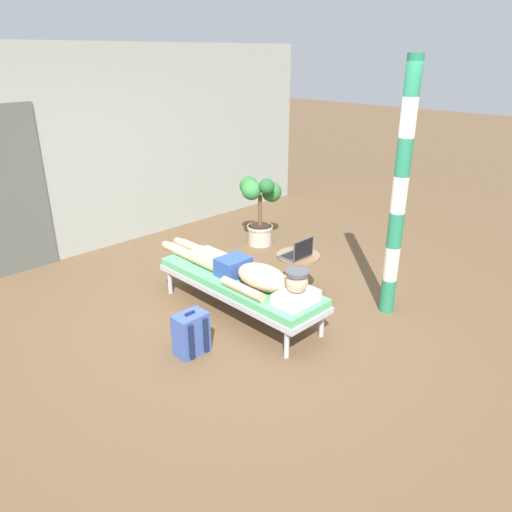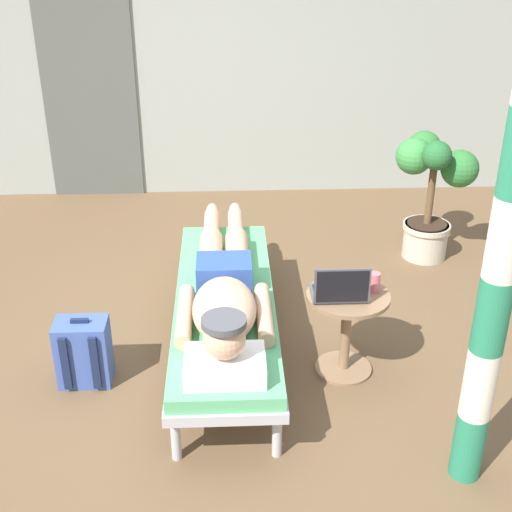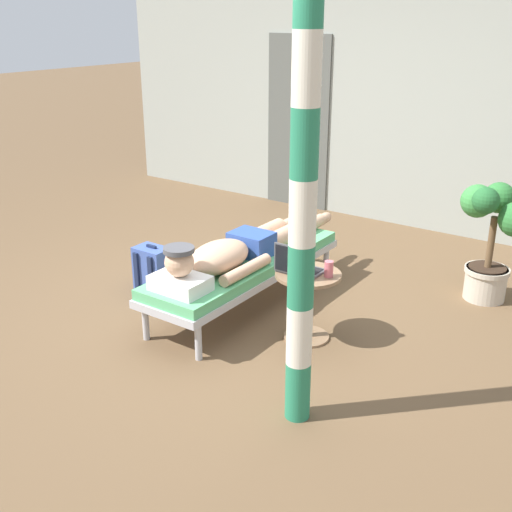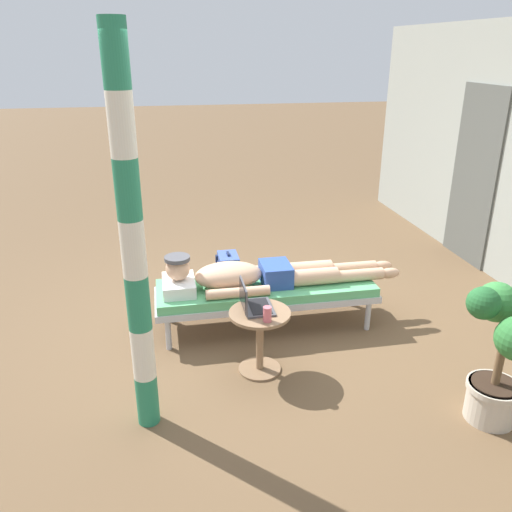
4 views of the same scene
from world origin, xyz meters
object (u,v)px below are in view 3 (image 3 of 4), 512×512
at_px(lounge_chair, 245,266).
at_px(side_table, 308,294).
at_px(potted_plant, 492,234).
at_px(backpack, 153,270).
at_px(person_reclining, 237,250).
at_px(laptop, 298,266).
at_px(drink_glass, 329,269).
at_px(porch_post, 303,212).

distance_m(lounge_chair, side_table, 0.73).
bearing_deg(potted_plant, backpack, -147.85).
relative_size(person_reclining, laptop, 7.00).
bearing_deg(laptop, drink_glass, 20.37).
height_order(lounge_chair, side_table, side_table).
height_order(side_table, drink_glass, drink_glass).
bearing_deg(backpack, person_reclining, 8.25).
bearing_deg(person_reclining, porch_post, -39.41).
height_order(laptop, porch_post, porch_post).
distance_m(drink_glass, porch_post, 1.18).
bearing_deg(laptop, person_reclining, 168.09).
bearing_deg(side_table, lounge_chair, 164.59).
height_order(lounge_chair, drink_glass, drink_glass).
distance_m(side_table, backpack, 1.53).
bearing_deg(laptop, backpack, 179.30).
bearing_deg(drink_glass, potted_plant, 63.49).
xyz_separation_m(person_reclining, side_table, (0.71, -0.08, -0.16)).
bearing_deg(lounge_chair, side_table, -15.41).
relative_size(laptop, backpack, 0.73).
bearing_deg(drink_glass, porch_post, -71.01).
xyz_separation_m(drink_glass, potted_plant, (0.72, 1.44, -0.00)).
xyz_separation_m(backpack, porch_post, (1.98, -0.84, 1.09)).
bearing_deg(backpack, side_table, 1.26).
bearing_deg(lounge_chair, person_reclining, -90.00).
relative_size(drink_glass, potted_plant, 0.12).
height_order(potted_plant, porch_post, porch_post).
relative_size(laptop, potted_plant, 0.31).
bearing_deg(backpack, lounge_chair, 15.59).
bearing_deg(laptop, side_table, 40.52).
height_order(lounge_chair, laptop, laptop).
bearing_deg(person_reclining, drink_glass, -3.90).
xyz_separation_m(side_table, potted_plant, (0.87, 1.47, 0.22)).
bearing_deg(drink_glass, side_table, -169.91).
xyz_separation_m(backpack, potted_plant, (2.39, 1.50, 0.38)).
bearing_deg(laptop, porch_post, -57.68).
height_order(side_table, backpack, side_table).
bearing_deg(porch_post, person_reclining, 140.59).
relative_size(drink_glass, backpack, 0.28).
bearing_deg(potted_plant, side_table, -120.61).
relative_size(person_reclining, side_table, 4.15).
distance_m(lounge_chair, laptop, 0.73).
xyz_separation_m(person_reclining, laptop, (0.65, -0.14, 0.06)).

